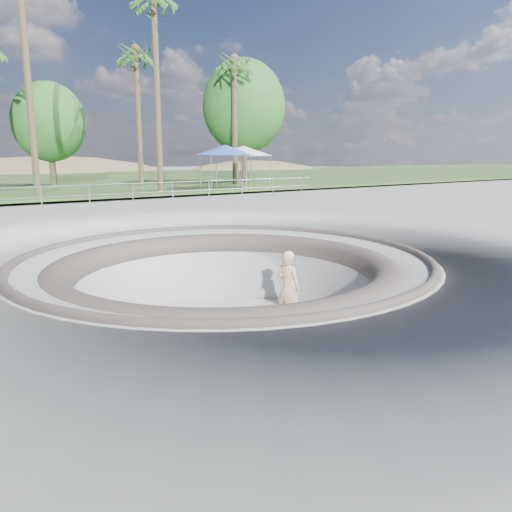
{
  "coord_description": "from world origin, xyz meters",
  "views": [
    {
      "loc": [
        -6.06,
        -10.6,
        2.57
      ],
      "look_at": [
        1.03,
        0.12,
        -0.1
      ],
      "focal_mm": 35.0,
      "sensor_mm": 36.0,
      "label": 1
    }
  ],
  "objects": [
    {
      "name": "skateboard",
      "position": [
        1.49,
        -0.7,
        -1.83
      ],
      "size": [
        0.91,
        0.59,
        0.09
      ],
      "color": "#9A653D",
      "rests_on": "ground"
    },
    {
      "name": "canopy_white",
      "position": [
        11.82,
        18.0,
        2.68
      ],
      "size": [
        5.14,
        5.14,
        2.74
      ],
      "color": "gray",
      "rests_on": "ground"
    },
    {
      "name": "palm_f",
      "position": [
        13.11,
        21.21,
        8.49
      ],
      "size": [
        2.6,
        2.6,
        9.65
      ],
      "color": "brown",
      "rests_on": "ground"
    },
    {
      "name": "distant_hills",
      "position": [
        3.78,
        57.17,
        -7.02
      ],
      "size": [
        103.2,
        45.0,
        28.6
      ],
      "color": "brown",
      "rests_on": "ground"
    },
    {
      "name": "skate_bowl",
      "position": [
        0.0,
        0.0,
        -1.83
      ],
      "size": [
        14.0,
        14.0,
        4.1
      ],
      "color": "#9F9F9A",
      "rests_on": "ground"
    },
    {
      "name": "bushy_tree_right",
      "position": [
        15.66,
        23.97,
        6.14
      ],
      "size": [
        6.67,
        6.06,
        9.62
      ],
      "color": "brown",
      "rests_on": "ground"
    },
    {
      "name": "skater",
      "position": [
        1.49,
        -0.7,
        -0.84
      ],
      "size": [
        0.62,
        0.8,
        1.94
      ],
      "primitive_type": "imported",
      "rotation": [
        0.0,
        0.0,
        1.81
      ],
      "color": "beige",
      "rests_on": "skateboard"
    },
    {
      "name": "palm_d",
      "position": [
        6.84,
        23.69,
        8.83
      ],
      "size": [
        2.6,
        2.6,
        10.02
      ],
      "color": "brown",
      "rests_on": "ground"
    },
    {
      "name": "palm_e",
      "position": [
        6.1,
        18.48,
        10.81
      ],
      "size": [
        2.6,
        2.6,
        12.18
      ],
      "color": "brown",
      "rests_on": "ground"
    },
    {
      "name": "canopy_blue",
      "position": [
        10.42,
        18.0,
        2.73
      ],
      "size": [
        5.4,
        5.4,
        2.8
      ],
      "color": "gray",
      "rests_on": "ground"
    },
    {
      "name": "safety_railing",
      "position": [
        0.0,
        12.0,
        0.69
      ],
      "size": [
        25.0,
        0.06,
        1.03
      ],
      "color": "gray",
      "rests_on": "ground"
    },
    {
      "name": "grass_strip",
      "position": [
        0.0,
        34.0,
        0.22
      ],
      "size": [
        180.0,
        36.0,
        0.12
      ],
      "color": "#2B4F1F",
      "rests_on": "ground"
    },
    {
      "name": "ground",
      "position": [
        0.0,
        0.0,
        0.0
      ],
      "size": [
        180.0,
        180.0,
        0.0
      ],
      "primitive_type": "plane",
      "color": "#9F9F9A",
      "rests_on": "ground"
    },
    {
      "name": "bushy_tree_mid",
      "position": [
        1.64,
        27.1,
        4.65
      ],
      "size": [
        5.01,
        4.55,
        7.23
      ],
      "color": "brown",
      "rests_on": "ground"
    }
  ]
}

